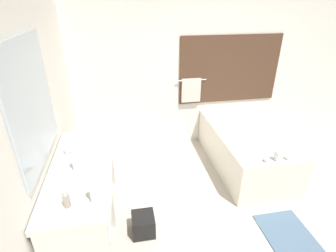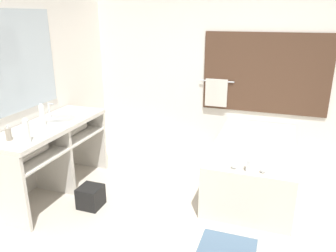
{
  "view_description": "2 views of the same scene",
  "coord_description": "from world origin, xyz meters",
  "px_view_note": "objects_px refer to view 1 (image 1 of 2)",
  "views": [
    {
      "loc": [
        -1.42,
        -1.84,
        2.4
      ],
      "look_at": [
        -0.87,
        1.15,
        0.87
      ],
      "focal_mm": 28.0,
      "sensor_mm": 36.0,
      "label": 1
    },
    {
      "loc": [
        0.57,
        -2.49,
        2.05
      ],
      "look_at": [
        -0.66,
        1.06,
        0.78
      ],
      "focal_mm": 35.0,
      "sensor_mm": 36.0,
      "label": 2
    }
  ],
  "objects_px": {
    "waste_bin": "(143,224)",
    "water_bottle_1": "(75,160)",
    "water_bottle_2": "(93,190)",
    "bathtub": "(245,146)",
    "soap_dispenser": "(66,200)"
  },
  "relations": [
    {
      "from": "water_bottle_1",
      "to": "waste_bin",
      "type": "xyz_separation_m",
      "value": [
        0.61,
        -0.1,
        -0.87
      ]
    },
    {
      "from": "water_bottle_1",
      "to": "soap_dispenser",
      "type": "xyz_separation_m",
      "value": [
        -0.01,
        -0.5,
        -0.05
      ]
    },
    {
      "from": "water_bottle_2",
      "to": "soap_dispenser",
      "type": "distance_m",
      "value": 0.22
    },
    {
      "from": "water_bottle_1",
      "to": "waste_bin",
      "type": "bearing_deg",
      "value": -8.98
    },
    {
      "from": "water_bottle_1",
      "to": "soap_dispenser",
      "type": "distance_m",
      "value": 0.5
    },
    {
      "from": "waste_bin",
      "to": "water_bottle_1",
      "type": "bearing_deg",
      "value": 171.02
    },
    {
      "from": "bathtub",
      "to": "water_bottle_1",
      "type": "bearing_deg",
      "value": -157.42
    },
    {
      "from": "bathtub",
      "to": "water_bottle_2",
      "type": "height_order",
      "value": "water_bottle_2"
    },
    {
      "from": "water_bottle_1",
      "to": "water_bottle_2",
      "type": "relative_size",
      "value": 1.02
    },
    {
      "from": "soap_dispenser",
      "to": "waste_bin",
      "type": "bearing_deg",
      "value": 32.95
    },
    {
      "from": "water_bottle_2",
      "to": "waste_bin",
      "type": "distance_m",
      "value": 1.03
    },
    {
      "from": "soap_dispenser",
      "to": "water_bottle_2",
      "type": "bearing_deg",
      "value": 4.89
    },
    {
      "from": "waste_bin",
      "to": "soap_dispenser",
      "type": "bearing_deg",
      "value": -147.05
    },
    {
      "from": "bathtub",
      "to": "water_bottle_2",
      "type": "distance_m",
      "value": 2.6
    },
    {
      "from": "water_bottle_2",
      "to": "waste_bin",
      "type": "height_order",
      "value": "water_bottle_2"
    }
  ]
}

